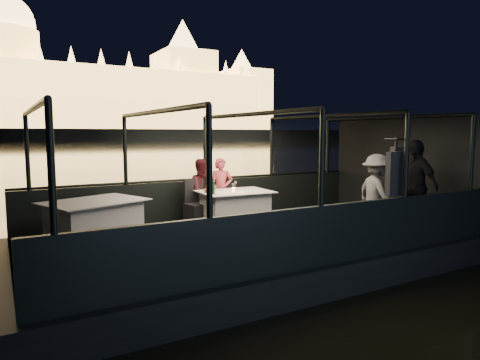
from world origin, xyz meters
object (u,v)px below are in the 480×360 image
passenger_stripe (376,190)px  passenger_dark (414,188)px  dining_table_central (235,209)px  chair_port_right (231,202)px  wine_bottle (213,187)px  person_woman_coral (221,188)px  dining_table_aft (95,226)px  person_man_maroon (203,189)px  coat_stand (394,195)px  chair_port_left (198,206)px

passenger_stripe → passenger_dark: (0.85, -0.21, 0.00)m
dining_table_central → chair_port_right: bearing=70.8°
passenger_dark → wine_bottle: (-3.67, 1.76, 0.06)m
person_woman_coral → passenger_stripe: passenger_stripe is taller
dining_table_aft → person_man_maroon: size_ratio=1.11×
dining_table_central → passenger_dark: passenger_dark is taller
coat_stand → dining_table_central: bearing=122.5°
wine_bottle → dining_table_central: bearing=17.5°
coat_stand → passenger_dark: bearing=26.2°
dining_table_aft → coat_stand: coat_stand is taller
chair_port_right → person_man_maroon: 0.68m
wine_bottle → chair_port_right: bearing=42.0°
dining_table_aft → person_woman_coral: size_ratio=1.11×
dining_table_central → passenger_stripe: size_ratio=0.93×
passenger_dark → wine_bottle: bearing=-112.5°
dining_table_aft → person_woman_coral: person_woman_coral is taller
person_woman_coral → person_man_maroon: bearing=-155.7°
passenger_stripe → wine_bottle: bearing=74.6°
person_man_maroon → wine_bottle: size_ratio=4.46×
dining_table_central → dining_table_aft: 2.88m
chair_port_left → person_woman_coral: (0.69, 0.27, 0.30)m
dining_table_aft → chair_port_right: chair_port_right is taller
coat_stand → wine_bottle: (-2.28, 2.45, 0.02)m
dining_table_aft → person_woman_coral: (2.91, 0.99, 0.36)m
dining_table_aft → coat_stand: bearing=-27.4°
coat_stand → passenger_dark: size_ratio=1.04×
dining_table_aft → person_man_maroon: bearing=22.0°
coat_stand → person_man_maroon: 3.95m
dining_table_aft → passenger_dark: 6.18m
person_man_maroon → wine_bottle: bearing=-113.4°
dining_table_aft → wine_bottle: size_ratio=4.95×
passenger_dark → wine_bottle: 4.07m
dining_table_central → passenger_stripe: passenger_stripe is taller
coat_stand → wine_bottle: bearing=132.9°
chair_port_left → wine_bottle: wine_bottle is taller
dining_table_aft → dining_table_central: bearing=5.5°
dining_table_aft → chair_port_left: size_ratio=1.60×
person_woman_coral → person_man_maroon: size_ratio=1.00×
passenger_stripe → passenger_dark: bearing=-90.7°
person_woman_coral → passenger_stripe: bearing=-24.2°
chair_port_left → person_woman_coral: 0.80m
chair_port_left → passenger_stripe: (2.87, -2.19, 0.40)m
chair_port_left → wine_bottle: 0.79m
dining_table_central → passenger_dark: 3.67m
chair_port_left → wine_bottle: bearing=-94.1°
dining_table_aft → passenger_stripe: size_ratio=1.01×
dining_table_central → passenger_stripe: bearing=-38.0°
chair_port_right → person_woman_coral: bearing=141.9°
coat_stand → wine_bottle: 3.34m
chair_port_right → passenger_stripe: 3.06m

